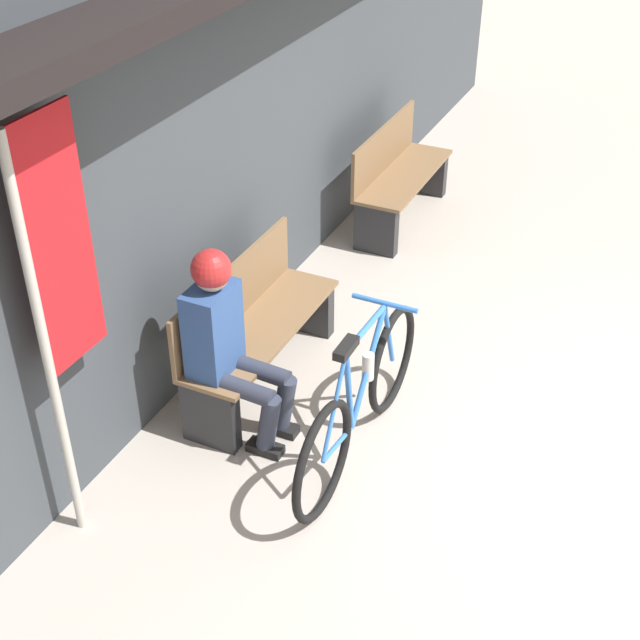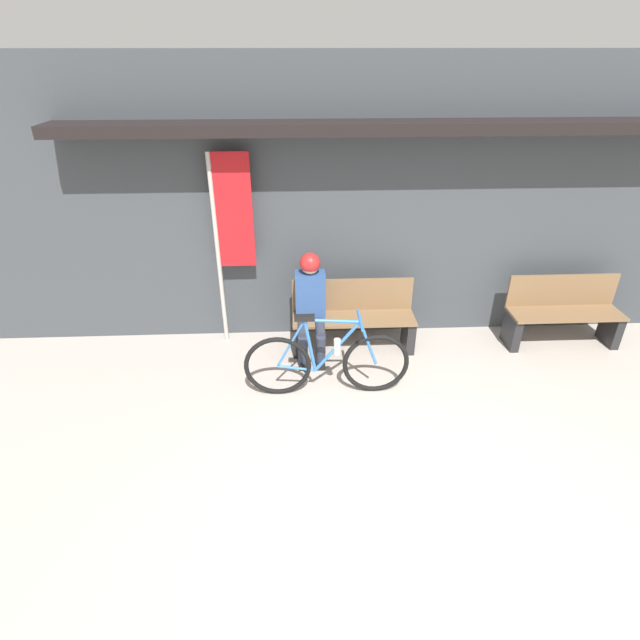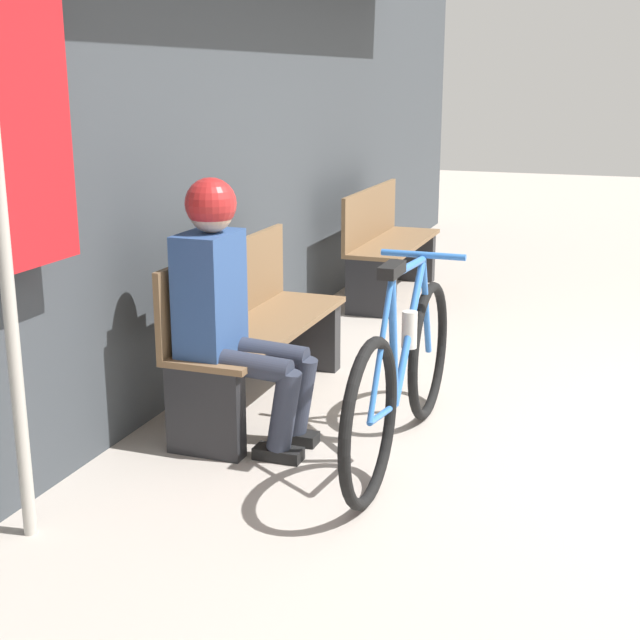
{
  "view_description": "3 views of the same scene",
  "coord_description": "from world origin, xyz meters",
  "px_view_note": "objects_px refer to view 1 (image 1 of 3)",
  "views": [
    {
      "loc": [
        -4.24,
        0.21,
        3.62
      ],
      "look_at": [
        -0.35,
        2.05,
        0.73
      ],
      "focal_mm": 50.0,
      "sensor_mm": 36.0,
      "label": 1
    },
    {
      "loc": [
        -0.82,
        -2.54,
        3.24
      ],
      "look_at": [
        -0.59,
        2.21,
        0.59
      ],
      "focal_mm": 28.0,
      "sensor_mm": 36.0,
      "label": 2
    },
    {
      "loc": [
        -4.2,
        0.77,
        1.67
      ],
      "look_at": [
        -0.56,
        2.09,
        0.6
      ],
      "focal_mm": 50.0,
      "sensor_mm": 36.0,
      "label": 3
    }
  ],
  "objects_px": {
    "park_bench_near": "(256,332)",
    "person_seated": "(226,334)",
    "banner_pole": "(56,284)",
    "park_bench_far": "(399,180)",
    "bicycle": "(360,402)"
  },
  "relations": [
    {
      "from": "person_seated",
      "to": "park_bench_far",
      "type": "relative_size",
      "value": 0.93
    },
    {
      "from": "banner_pole",
      "to": "park_bench_near",
      "type": "bearing_deg",
      "value": -9.82
    },
    {
      "from": "bicycle",
      "to": "park_bench_far",
      "type": "bearing_deg",
      "value": 16.93
    },
    {
      "from": "park_bench_near",
      "to": "park_bench_far",
      "type": "height_order",
      "value": "same"
    },
    {
      "from": "park_bench_far",
      "to": "banner_pole",
      "type": "xyz_separation_m",
      "value": [
        -3.94,
        0.24,
        1.08
      ]
    },
    {
      "from": "person_seated",
      "to": "park_bench_far",
      "type": "xyz_separation_m",
      "value": [
        3.04,
        0.1,
        -0.33
      ]
    },
    {
      "from": "person_seated",
      "to": "bicycle",
      "type": "bearing_deg",
      "value": -79.82
    },
    {
      "from": "park_bench_near",
      "to": "person_seated",
      "type": "relative_size",
      "value": 1.15
    },
    {
      "from": "bicycle",
      "to": "person_seated",
      "type": "xyz_separation_m",
      "value": [
        -0.14,
        0.79,
        0.33
      ]
    },
    {
      "from": "park_bench_far",
      "to": "banner_pole",
      "type": "height_order",
      "value": "banner_pole"
    },
    {
      "from": "park_bench_near",
      "to": "banner_pole",
      "type": "bearing_deg",
      "value": 170.18
    },
    {
      "from": "park_bench_near",
      "to": "banner_pole",
      "type": "height_order",
      "value": "banner_pole"
    },
    {
      "from": "bicycle",
      "to": "banner_pole",
      "type": "distance_m",
      "value": 1.87
    },
    {
      "from": "park_bench_near",
      "to": "park_bench_far",
      "type": "distance_m",
      "value": 2.54
    },
    {
      "from": "bicycle",
      "to": "person_seated",
      "type": "height_order",
      "value": "person_seated"
    }
  ]
}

